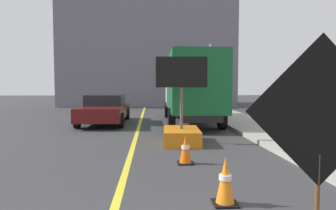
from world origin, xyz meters
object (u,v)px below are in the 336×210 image
(highway_guide_sign, at_px, (200,65))
(traffic_cone_mid_lane, at_px, (185,149))
(roadwork_sign, at_px, (320,115))
(arrow_board_trailer, at_px, (181,128))
(traffic_cone_near_sign, at_px, (225,181))
(box_truck, at_px, (191,87))
(pickup_car, at_px, (105,109))

(highway_guide_sign, height_order, traffic_cone_mid_lane, highway_guide_sign)
(roadwork_sign, distance_m, arrow_board_trailer, 6.27)
(traffic_cone_mid_lane, bearing_deg, traffic_cone_near_sign, -82.32)
(arrow_board_trailer, height_order, traffic_cone_near_sign, arrow_board_trailer)
(box_truck, height_order, highway_guide_sign, highway_guide_sign)
(highway_guide_sign, bearing_deg, box_truck, -102.49)
(roadwork_sign, relative_size, box_truck, 0.31)
(traffic_cone_mid_lane, bearing_deg, pickup_car, 111.23)
(box_truck, distance_m, pickup_car, 4.29)
(arrow_board_trailer, height_order, pickup_car, arrow_board_trailer)
(highway_guide_sign, bearing_deg, arrow_board_trailer, -101.97)
(box_truck, bearing_deg, highway_guide_sign, 77.51)
(roadwork_sign, bearing_deg, highway_guide_sign, 84.25)
(box_truck, xyz_separation_m, traffic_cone_mid_lane, (-1.15, -7.52, -1.43))
(traffic_cone_near_sign, bearing_deg, traffic_cone_mid_lane, 97.68)
(traffic_cone_near_sign, relative_size, traffic_cone_mid_lane, 1.08)
(traffic_cone_near_sign, bearing_deg, arrow_board_trailer, 91.87)
(box_truck, bearing_deg, pickup_car, 177.28)
(traffic_cone_mid_lane, bearing_deg, arrow_board_trailer, 86.27)
(box_truck, bearing_deg, arrow_board_trailer, -101.12)
(highway_guide_sign, xyz_separation_m, traffic_cone_mid_lane, (-2.95, -15.63, -3.09))
(box_truck, distance_m, traffic_cone_near_sign, 10.03)
(pickup_car, bearing_deg, arrow_board_trailer, -58.87)
(pickup_car, height_order, traffic_cone_near_sign, pickup_car)
(traffic_cone_near_sign, distance_m, traffic_cone_mid_lane, 2.40)
(highway_guide_sign, relative_size, traffic_cone_mid_lane, 7.41)
(pickup_car, bearing_deg, highway_guide_sign, 53.09)
(arrow_board_trailer, relative_size, traffic_cone_mid_lane, 4.00)
(roadwork_sign, xyz_separation_m, traffic_cone_near_sign, (-0.68, 1.27, -1.11))
(arrow_board_trailer, xyz_separation_m, box_truck, (0.99, 5.03, 1.28))
(roadwork_sign, bearing_deg, arrow_board_trailer, 97.82)
(box_truck, relative_size, traffic_cone_near_sign, 10.51)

